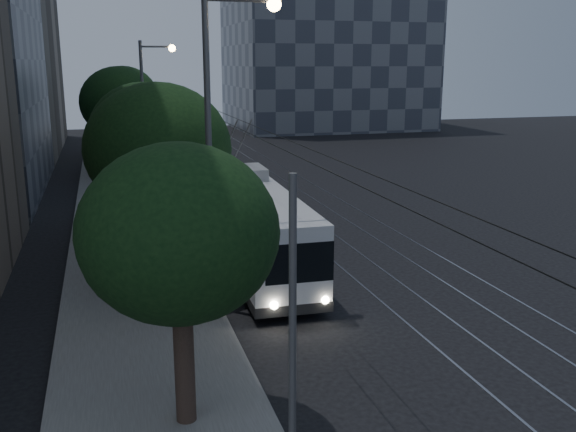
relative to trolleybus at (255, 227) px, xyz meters
The scene contains 19 objects.
ground 4.61m from the trolleybus, 47.80° to the right, with size 120.00×120.00×0.00m, color black.
sidewalk 17.49m from the trolleybus, 105.31° to the left, with size 5.00×90.00×0.15m, color slate.
tram_rails 17.72m from the trolleybus, 72.18° to the left, with size 4.52×90.00×0.02m.
overhead_wires 17.03m from the trolleybus, 97.04° to the left, with size 2.23×90.00×6.00m.
building_distant_right 56.81m from the trolleybus, 68.03° to the left, with size 22.00×18.00×24.00m, color #3A3F4A.
trolleybus is the anchor object (origin of this frame).
pickup_silver 5.93m from the trolleybus, 103.76° to the left, with size 3.02×6.54×1.82m, color #A0A4A8.
car_white_a 14.79m from the trolleybus, 89.90° to the left, with size 1.43×3.56×1.21m, color silver.
car_white_b 16.38m from the trolleybus, 94.91° to the left, with size 2.16×5.30×1.54m, color silver.
car_white_c 25.02m from the trolleybus, 93.21° to the left, with size 1.66×4.77×1.57m, color #B9B8BD.
car_white_d 26.32m from the trolleybus, 89.56° to the left, with size 1.87×4.66×1.59m, color #BCBCC0.
tree_0 11.60m from the trolleybus, 110.98° to the right, with size 4.15×4.15×6.26m.
tree_1 4.92m from the trolleybus, 166.06° to the right, with size 5.07×5.07×7.16m.
tree_2 7.79m from the trolleybus, 120.25° to the left, with size 4.89×4.89×6.95m.
tree_3 18.08m from the trolleybus, 101.58° to the left, with size 4.06×4.06×5.77m.
tree_4 24.62m from the trolleybus, 99.68° to the left, with size 5.60×5.60×7.53m.
tree_5 31.76m from the trolleybus, 96.54° to the left, with size 5.61×5.61×7.50m.
streetlamp_near 6.08m from the trolleybus, 116.62° to the right, with size 2.42×0.44×9.99m.
streetlamp_far 18.24m from the trolleybus, 98.06° to the left, with size 2.22×0.44×9.06m.
Camera 1 is at (-8.30, -20.11, 7.81)m, focal length 40.00 mm.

